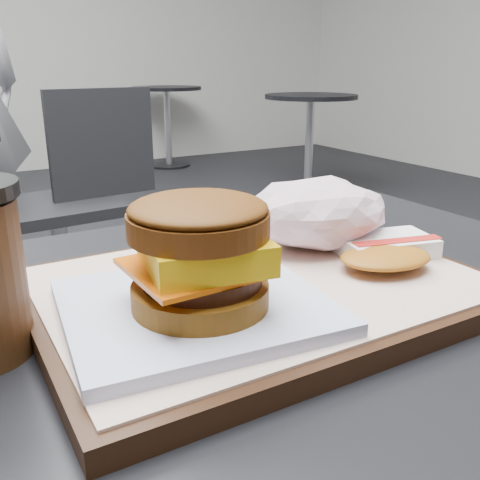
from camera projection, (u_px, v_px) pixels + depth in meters
name	position (u px, v px, depth m)	size (l,w,h in m)	color
serving_tray	(260.00, 289.00, 0.47)	(0.38, 0.28, 0.02)	black
breakfast_sandwich	(199.00, 266.00, 0.38)	(0.21, 0.19, 0.09)	white
hash_brown	(386.00, 251.00, 0.50)	(0.13, 0.11, 0.02)	white
crumpled_wrapper	(317.00, 213.00, 0.54)	(0.15, 0.12, 0.07)	white
neighbor_chair	(73.00, 192.00, 1.99)	(0.62, 0.45, 0.88)	#B3B3B8
bg_table_near	(310.00, 121.00, 3.86)	(0.66, 0.66, 0.75)	black
bg_table_far	(167.00, 107.00, 5.06)	(0.66, 0.66, 0.75)	black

